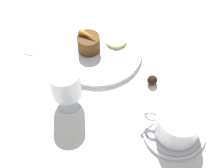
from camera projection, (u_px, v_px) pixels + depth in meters
name	position (u px, v px, depth m)	size (l,w,h in m)	color
ground_plane	(105.00, 72.00, 0.81)	(3.00, 3.00, 0.00)	white
dinner_plate	(99.00, 52.00, 0.85)	(0.24, 0.24, 0.01)	white
saucer	(174.00, 131.00, 0.71)	(0.14, 0.14, 0.01)	white
coffee_cup	(178.00, 123.00, 0.67)	(0.13, 0.10, 0.07)	white
spoon	(154.00, 122.00, 0.71)	(0.07, 0.09, 0.00)	silver
wine_glass	(66.00, 85.00, 0.70)	(0.07, 0.07, 0.12)	silver
fork	(38.00, 38.00, 0.89)	(0.02, 0.18, 0.01)	silver
dessert_cake	(89.00, 43.00, 0.83)	(0.06, 0.06, 0.05)	#563314
carrot_garnish	(88.00, 35.00, 0.80)	(0.05, 0.03, 0.01)	orange
pineapple_slice	(116.00, 40.00, 0.86)	(0.06, 0.06, 0.01)	#EFE075
chocolate_truffle	(152.00, 80.00, 0.78)	(0.03, 0.03, 0.03)	black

